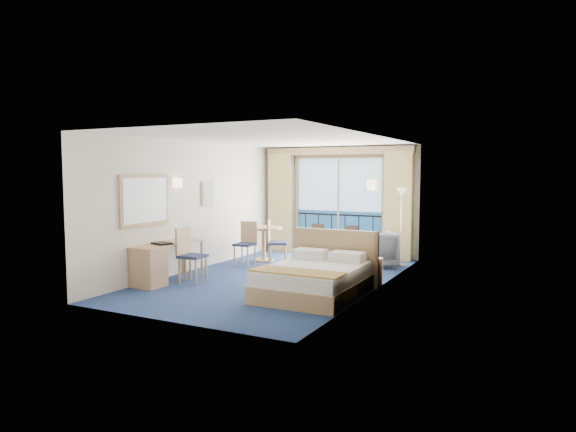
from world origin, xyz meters
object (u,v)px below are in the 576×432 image
Objects in this scene: round_table at (264,235)px; table_chair_a at (274,239)px; armchair at (375,249)px; floor_lamp at (401,207)px; desk at (153,264)px; table_chair_b at (247,240)px; desk_chair at (188,251)px; nightstand at (370,271)px; bed at (315,279)px.

round_table is 0.46m from table_chair_a.
armchair is 1.09m from floor_lamp.
floor_lamp is (0.47, 0.38, 0.91)m from armchair.
table_chair_b is at bearing 81.13° from desk.
table_chair_a is (-2.61, -1.08, -0.75)m from floor_lamp.
table_chair_a reaches higher than armchair.
nightstand is at bearing -71.09° from desk_chair.
table_chair_a is at bearing -30.37° from round_table.
desk is 3.08m from table_chair_a.
floor_lamp reaches higher than nightstand.
table_chair_b reaches higher than round_table.
desk is 1.62× the size of table_chair_b.
round_table is (-2.54, -0.47, 0.21)m from armchair.
desk is 3.22m from round_table.
round_table is (0.51, 3.17, 0.20)m from desk.
armchair reaches higher than desk.
floor_lamp reaches higher than desk_chair.
desk is at bearing -168.10° from bed.
desk is 1.57× the size of table_chair_a.
bed reaches higher than armchair.
armchair is 2.59m from round_table.
desk_chair reaches higher than table_chair_b.
desk_chair is (-2.57, -0.08, 0.29)m from bed.
armchair is 4.09m from desk_chair.
table_chair_a is (0.52, 2.40, -0.02)m from desk_chair.
bed reaches higher than nightstand.
table_chair_a is (-2.14, -0.70, 0.17)m from armchair.
armchair is 2.85m from table_chair_b.
floor_lamp is 3.51m from table_chair_b.
round_table is at bearing -22.11° from armchair.
desk_chair is at bearing -92.29° from table_chair_b.
armchair is at bearing -95.79° from table_chair_a.
nightstand is at bearing 28.01° from desk.
floor_lamp reaches higher than desk.
nightstand is at bearing 65.79° from bed.
table_chair_b is (0.40, 2.59, 0.14)m from desk.
round_table is 0.60m from table_chair_b.
table_chair_b reaches higher than nightstand.
floor_lamp is 5.41m from desk.
armchair reaches higher than nightstand.
table_chair_a is at bearing 32.97° from table_chair_b.
desk_chair is at bearing -156.97° from nightstand.
desk is 0.69m from desk_chair.
floor_lamp reaches higher than armchair.
table_chair_a is at bearing 157.70° from nightstand.
nightstand is (0.56, 1.25, -0.04)m from bed.
nightstand is at bearing -136.26° from table_chair_a.
bed is 1.25× the size of desk.
nightstand is at bearing -23.43° from round_table.
nightstand is 0.29× the size of floor_lamp.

